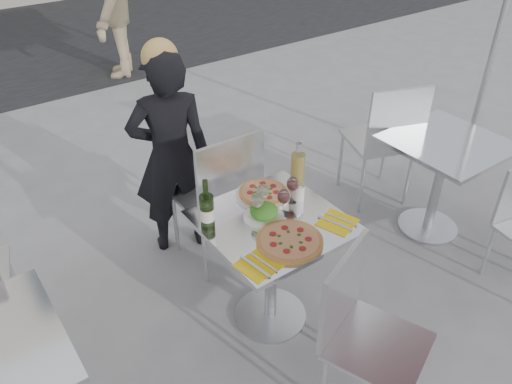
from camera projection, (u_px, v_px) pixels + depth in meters
ground at (270, 316)px, 3.09m from camera, size 80.00×80.00×0.00m
street_asphalt at (8, 42)px, 7.43m from camera, size 24.00×5.00×0.00m
main_table at (272, 250)px, 2.78m from camera, size 0.72×0.72×0.75m
side_table_right at (442, 168)px, 3.50m from camera, size 0.72×0.72×0.75m
chair_far at (221, 191)px, 3.15m from camera, size 0.47×0.48×1.02m
chair_near at (361, 325)px, 2.33m from camera, size 0.55×0.56×0.93m
side_chair_rfar at (386, 135)px, 3.74m from camera, size 0.61×0.61×1.03m
woman_diner at (171, 157)px, 3.25m from camera, size 0.62×0.50×1.45m
pizza_near at (290, 241)px, 2.51m from camera, size 0.34×0.34×0.02m
pizza_far at (263, 193)px, 2.84m from camera, size 0.32×0.32×0.03m
salad_plate at (264, 212)px, 2.66m from camera, size 0.22×0.22×0.09m
wine_bottle at (207, 210)px, 2.55m from camera, size 0.07×0.08×0.29m
carafe at (298, 170)px, 2.86m from camera, size 0.08×0.08×0.29m
sugar_shaker at (299, 191)px, 2.79m from camera, size 0.06×0.06×0.11m
wineglass_white_a at (257, 201)px, 2.62m from camera, size 0.07×0.07×0.16m
wineglass_white_b at (263, 193)px, 2.68m from camera, size 0.07×0.07×0.16m
wineglass_red_a at (284, 197)px, 2.65m from camera, size 0.07×0.07×0.16m
wineglass_red_b at (293, 185)px, 2.74m from camera, size 0.07×0.07×0.16m
napkin_left at (258, 265)px, 2.37m from camera, size 0.21×0.21×0.01m
napkin_right at (337, 222)px, 2.64m from camera, size 0.23×0.23×0.01m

